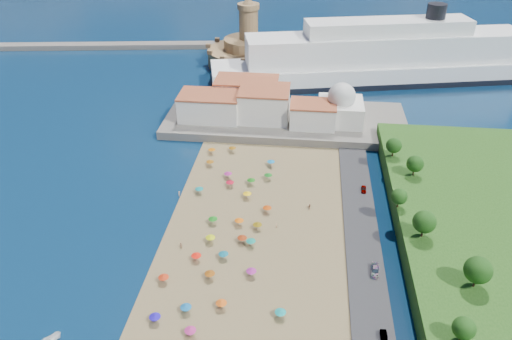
# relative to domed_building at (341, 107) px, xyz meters

# --- Properties ---
(ground) EXTENTS (700.00, 700.00, 0.00)m
(ground) POSITION_rel_domed_building_xyz_m (-30.00, -71.00, -8.97)
(ground) COLOR #071938
(ground) RESTS_ON ground
(terrace) EXTENTS (90.00, 36.00, 3.00)m
(terrace) POSITION_rel_domed_building_xyz_m (-20.00, 2.00, -7.47)
(terrace) COLOR #59544C
(terrace) RESTS_ON ground
(jetty) EXTENTS (18.00, 70.00, 2.40)m
(jetty) POSITION_rel_domed_building_xyz_m (-42.00, 37.00, -7.77)
(jetty) COLOR #59544C
(jetty) RESTS_ON ground
(breakwater) EXTENTS (199.03, 34.77, 2.60)m
(breakwater) POSITION_rel_domed_building_xyz_m (-140.00, 82.00, -7.67)
(breakwater) COLOR #59544C
(breakwater) RESTS_ON ground
(waterfront_buildings) EXTENTS (57.00, 29.00, 11.00)m
(waterfront_buildings) POSITION_rel_domed_building_xyz_m (-33.05, 2.64, -1.10)
(waterfront_buildings) COLOR silver
(waterfront_buildings) RESTS_ON terrace
(domed_building) EXTENTS (16.00, 16.00, 15.00)m
(domed_building) POSITION_rel_domed_building_xyz_m (0.00, 0.00, 0.00)
(domed_building) COLOR silver
(domed_building) RESTS_ON terrace
(fortress) EXTENTS (40.00, 40.00, 32.40)m
(fortress) POSITION_rel_domed_building_xyz_m (-42.00, 67.00, -2.29)
(fortress) COLOR #9B744D
(fortress) RESTS_ON ground
(cruise_ship) EXTENTS (156.15, 56.61, 33.86)m
(cruise_ship) POSITION_rel_domed_building_xyz_m (20.90, 51.61, 1.05)
(cruise_ship) COLOR black
(cruise_ship) RESTS_ON ground
(beach_parasols) EXTENTS (30.44, 116.83, 2.20)m
(beach_parasols) POSITION_rel_domed_building_xyz_m (-31.98, -78.25, -6.83)
(beach_parasols) COLOR gray
(beach_parasols) RESTS_ON beach
(beachgoers) EXTENTS (39.38, 86.61, 1.74)m
(beachgoers) POSITION_rel_domed_building_xyz_m (-29.56, -68.15, -7.88)
(beachgoers) COLOR tan
(beachgoers) RESTS_ON beach
(parked_cars) EXTENTS (2.50, 58.78, 1.43)m
(parked_cars) POSITION_rel_domed_building_xyz_m (6.00, -73.76, -7.61)
(parked_cars) COLOR gray
(parked_cars) RESTS_ON promenade
(hillside_trees) EXTENTS (17.61, 103.19, 7.63)m
(hillside_trees) POSITION_rel_domed_building_xyz_m (18.67, -80.76, 1.16)
(hillside_trees) COLOR #382314
(hillside_trees) RESTS_ON hillside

